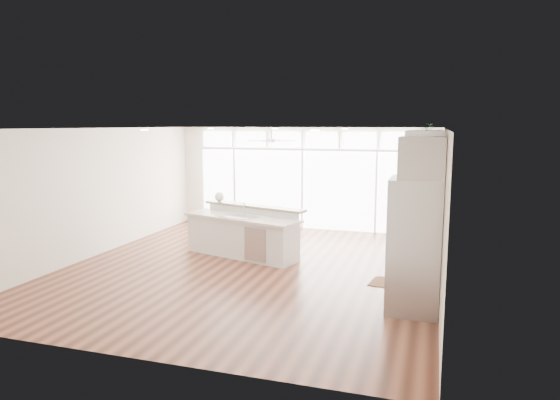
% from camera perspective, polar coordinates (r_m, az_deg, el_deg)
% --- Properties ---
extents(floor, '(7.00, 8.00, 0.02)m').
position_cam_1_polar(floor, '(9.85, -3.34, -7.78)').
color(floor, '#482116').
rests_on(floor, ground).
extents(ceiling, '(7.00, 8.00, 0.02)m').
position_cam_1_polar(ceiling, '(9.45, -3.48, 8.18)').
color(ceiling, silver).
rests_on(ceiling, wall_back).
extents(wall_back, '(7.00, 0.04, 2.70)m').
position_cam_1_polar(wall_back, '(13.35, 2.68, 2.50)').
color(wall_back, silver).
rests_on(wall_back, floor).
extents(wall_front, '(7.00, 0.04, 2.70)m').
position_cam_1_polar(wall_front, '(6.06, -16.96, -5.33)').
color(wall_front, silver).
rests_on(wall_front, floor).
extents(wall_left, '(0.04, 8.00, 2.70)m').
position_cam_1_polar(wall_left, '(11.27, -20.29, 0.84)').
color(wall_left, silver).
rests_on(wall_left, floor).
extents(wall_right, '(0.04, 8.00, 2.70)m').
position_cam_1_polar(wall_right, '(8.95, 18.04, -0.94)').
color(wall_right, silver).
rests_on(wall_right, floor).
extents(glass_wall, '(5.80, 0.06, 2.08)m').
position_cam_1_polar(glass_wall, '(13.32, 2.60, 1.19)').
color(glass_wall, white).
rests_on(glass_wall, wall_back).
extents(transom_row, '(5.90, 0.06, 0.40)m').
position_cam_1_polar(transom_row, '(13.22, 2.64, 6.92)').
color(transom_row, white).
rests_on(transom_row, wall_back).
extents(desk_window, '(0.04, 0.85, 0.85)m').
position_cam_1_polar(desk_window, '(9.22, 17.83, 0.60)').
color(desk_window, white).
rests_on(desk_window, wall_right).
extents(ceiling_fan, '(1.16, 1.16, 0.32)m').
position_cam_1_polar(ceiling_fan, '(12.26, -1.00, 7.26)').
color(ceiling_fan, white).
rests_on(ceiling_fan, ceiling).
extents(recessed_lights, '(3.40, 3.00, 0.02)m').
position_cam_1_polar(recessed_lights, '(9.64, -3.05, 8.07)').
color(recessed_lights, '#EFE0CB').
rests_on(recessed_lights, ceiling).
extents(oven_cabinet, '(0.64, 1.20, 2.50)m').
position_cam_1_polar(oven_cabinet, '(10.75, 16.17, 0.14)').
color(oven_cabinet, silver).
rests_on(oven_cabinet, floor).
extents(desk_nook, '(0.72, 1.30, 0.76)m').
position_cam_1_polar(desk_nook, '(9.45, 15.49, -6.36)').
color(desk_nook, silver).
rests_on(desk_nook, floor).
extents(upper_cabinets, '(0.64, 1.30, 0.64)m').
position_cam_1_polar(upper_cabinets, '(9.15, 16.24, 5.64)').
color(upper_cabinets, silver).
rests_on(upper_cabinets, wall_right).
extents(refrigerator, '(0.76, 0.90, 2.00)m').
position_cam_1_polar(refrigerator, '(7.70, 15.10, -4.98)').
color(refrigerator, '#ABABB0').
rests_on(refrigerator, floor).
extents(fridge_cabinet, '(0.64, 0.90, 0.60)m').
position_cam_1_polar(fridge_cabinet, '(7.51, 15.95, 4.69)').
color(fridge_cabinet, silver).
rests_on(fridge_cabinet, wall_right).
extents(framed_photos, '(0.06, 0.22, 0.80)m').
position_cam_1_polar(framed_photos, '(9.86, 17.77, 0.21)').
color(framed_photos, black).
rests_on(framed_photos, wall_right).
extents(kitchen_island, '(2.80, 1.70, 1.04)m').
position_cam_1_polar(kitchen_island, '(10.59, -4.39, -3.67)').
color(kitchen_island, silver).
rests_on(kitchen_island, floor).
extents(rug, '(0.91, 0.71, 0.01)m').
position_cam_1_polar(rug, '(9.10, 12.99, -9.31)').
color(rug, '#3D2113').
rests_on(rug, floor).
extents(office_chair, '(0.61, 0.57, 1.05)m').
position_cam_1_polar(office_chair, '(10.07, 14.52, -4.57)').
color(office_chair, black).
rests_on(office_chair, floor).
extents(fishbowl, '(0.28, 0.28, 0.22)m').
position_cam_1_polar(fishbowl, '(11.37, -6.93, 0.37)').
color(fishbowl, white).
rests_on(fishbowl, kitchen_island).
extents(monitor, '(0.13, 0.52, 0.43)m').
position_cam_1_polar(monitor, '(9.32, 15.15, -2.80)').
color(monitor, black).
rests_on(monitor, desk_nook).
extents(keyboard, '(0.14, 0.32, 0.02)m').
position_cam_1_polar(keyboard, '(9.37, 14.06, -3.99)').
color(keyboard, white).
rests_on(keyboard, desk_nook).
extents(potted_plant, '(0.28, 0.31, 0.23)m').
position_cam_1_polar(potted_plant, '(10.64, 16.48, 7.43)').
color(potted_plant, '#2A5725').
rests_on(potted_plant, oven_cabinet).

